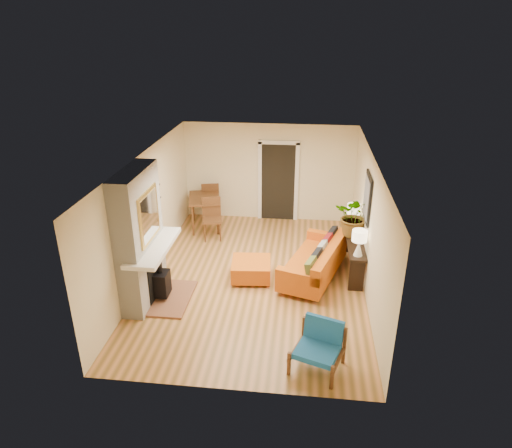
{
  "coord_description": "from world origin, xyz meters",
  "views": [
    {
      "loc": [
        0.97,
        -8.32,
        4.95
      ],
      "look_at": [
        0.0,
        0.2,
        1.15
      ],
      "focal_mm": 32.0,
      "sensor_mm": 36.0,
      "label": 1
    }
  ],
  "objects_px": {
    "ottoman": "(251,269)",
    "houseplant": "(355,216)",
    "blue_chair": "(320,343)",
    "dining_table": "(208,203)",
    "lamp_near": "(359,240)",
    "sofa": "(317,262)",
    "console_table": "(354,246)",
    "lamp_far": "(353,213)"
  },
  "relations": [
    {
      "from": "blue_chair",
      "to": "houseplant",
      "type": "xyz_separation_m",
      "value": [
        0.75,
        3.34,
        0.77
      ]
    },
    {
      "from": "lamp_far",
      "to": "blue_chair",
      "type": "bearing_deg",
      "value": -101.33
    },
    {
      "from": "ottoman",
      "to": "lamp_near",
      "type": "relative_size",
      "value": 1.6
    },
    {
      "from": "console_table",
      "to": "houseplant",
      "type": "height_order",
      "value": "houseplant"
    },
    {
      "from": "ottoman",
      "to": "houseplant",
      "type": "xyz_separation_m",
      "value": [
        2.13,
        0.84,
        0.94
      ]
    },
    {
      "from": "sofa",
      "to": "lamp_far",
      "type": "relative_size",
      "value": 4.22
    },
    {
      "from": "dining_table",
      "to": "lamp_far",
      "type": "distance_m",
      "value": 3.8
    },
    {
      "from": "houseplant",
      "to": "console_table",
      "type": "bearing_deg",
      "value": -87.48
    },
    {
      "from": "lamp_near",
      "to": "houseplant",
      "type": "xyz_separation_m",
      "value": [
        -0.01,
        0.93,
        0.12
      ]
    },
    {
      "from": "dining_table",
      "to": "console_table",
      "type": "bearing_deg",
      "value": -27.75
    },
    {
      "from": "dining_table",
      "to": "lamp_near",
      "type": "relative_size",
      "value": 3.62
    },
    {
      "from": "lamp_near",
      "to": "houseplant",
      "type": "distance_m",
      "value": 0.94
    },
    {
      "from": "ottoman",
      "to": "lamp_far",
      "type": "xyz_separation_m",
      "value": [
        2.14,
        1.31,
        0.83
      ]
    },
    {
      "from": "ottoman",
      "to": "houseplant",
      "type": "distance_m",
      "value": 2.48
    },
    {
      "from": "sofa",
      "to": "lamp_far",
      "type": "distance_m",
      "value": 1.51
    },
    {
      "from": "sofa",
      "to": "dining_table",
      "type": "xyz_separation_m",
      "value": [
        -2.81,
        2.28,
        0.31
      ]
    },
    {
      "from": "console_table",
      "to": "lamp_near",
      "type": "height_order",
      "value": "lamp_near"
    },
    {
      "from": "ottoman",
      "to": "console_table",
      "type": "height_order",
      "value": "console_table"
    },
    {
      "from": "sofa",
      "to": "houseplant",
      "type": "relative_size",
      "value": 2.51
    },
    {
      "from": "console_table",
      "to": "lamp_far",
      "type": "relative_size",
      "value": 3.43
    },
    {
      "from": "sofa",
      "to": "blue_chair",
      "type": "distance_m",
      "value": 2.72
    },
    {
      "from": "lamp_near",
      "to": "ottoman",
      "type": "bearing_deg",
      "value": 177.62
    },
    {
      "from": "sofa",
      "to": "console_table",
      "type": "bearing_deg",
      "value": 26.83
    },
    {
      "from": "sofa",
      "to": "lamp_near",
      "type": "xyz_separation_m",
      "value": [
        0.77,
        -0.31,
        0.7
      ]
    },
    {
      "from": "sofa",
      "to": "console_table",
      "type": "height_order",
      "value": "sofa"
    },
    {
      "from": "console_table",
      "to": "houseplant",
      "type": "relative_size",
      "value": 2.04
    },
    {
      "from": "lamp_near",
      "to": "dining_table",
      "type": "bearing_deg",
      "value": 144.16
    },
    {
      "from": "ottoman",
      "to": "houseplant",
      "type": "height_order",
      "value": "houseplant"
    },
    {
      "from": "ottoman",
      "to": "blue_chair",
      "type": "xyz_separation_m",
      "value": [
        1.38,
        -2.5,
        0.18
      ]
    },
    {
      "from": "console_table",
      "to": "lamp_near",
      "type": "bearing_deg",
      "value": -90.0
    },
    {
      "from": "blue_chair",
      "to": "dining_table",
      "type": "bearing_deg",
      "value": 119.42
    },
    {
      "from": "lamp_near",
      "to": "lamp_far",
      "type": "height_order",
      "value": "same"
    },
    {
      "from": "blue_chair",
      "to": "houseplant",
      "type": "height_order",
      "value": "houseplant"
    },
    {
      "from": "ottoman",
      "to": "dining_table",
      "type": "bearing_deg",
      "value": 119.96
    },
    {
      "from": "console_table",
      "to": "lamp_far",
      "type": "bearing_deg",
      "value": 90.0
    },
    {
      "from": "lamp_far",
      "to": "console_table",
      "type": "bearing_deg",
      "value": -90.0
    },
    {
      "from": "console_table",
      "to": "lamp_near",
      "type": "xyz_separation_m",
      "value": [
        0.0,
        -0.7,
        0.49
      ]
    },
    {
      "from": "sofa",
      "to": "lamp_near",
      "type": "distance_m",
      "value": 1.09
    },
    {
      "from": "blue_chair",
      "to": "console_table",
      "type": "distance_m",
      "value": 3.21
    },
    {
      "from": "sofa",
      "to": "houseplant",
      "type": "bearing_deg",
      "value": 39.01
    },
    {
      "from": "blue_chair",
      "to": "lamp_far",
      "type": "xyz_separation_m",
      "value": [
        0.76,
        3.81,
        0.65
      ]
    },
    {
      "from": "lamp_near",
      "to": "lamp_far",
      "type": "relative_size",
      "value": 1.0
    }
  ]
}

